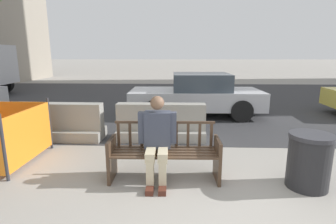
# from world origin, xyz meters

# --- Properties ---
(street_asphalt) EXTENTS (120.00, 12.00, 0.01)m
(street_asphalt) POSITION_xyz_m (0.00, 8.70, 0.00)
(street_asphalt) COLOR #333335
(street_asphalt) RESTS_ON ground
(street_bench) EXTENTS (1.70, 0.56, 0.88)m
(street_bench) POSITION_xyz_m (-0.76, 1.25, 0.40)
(street_bench) COLOR #473323
(street_bench) RESTS_ON ground
(seated_person) EXTENTS (0.58, 0.73, 1.31)m
(seated_person) POSITION_xyz_m (-0.87, 1.19, 0.69)
(seated_person) COLOR #383D4C
(seated_person) RESTS_ON ground
(jersey_barrier_centre) EXTENTS (2.00, 0.69, 0.84)m
(jersey_barrier_centre) POSITION_xyz_m (-0.94, 3.19, 0.34)
(jersey_barrier_centre) COLOR gray
(jersey_barrier_centre) RESTS_ON ground
(jersey_barrier_left) EXTENTS (2.01, 0.72, 0.84)m
(jersey_barrier_left) POSITION_xyz_m (-3.27, 3.14, 0.34)
(jersey_barrier_left) COLOR gray
(jersey_barrier_left) RESTS_ON ground
(car_sedan_mid) EXTENTS (4.11, 1.93, 1.34)m
(car_sedan_mid) POSITION_xyz_m (0.04, 5.67, 0.66)
(car_sedan_mid) COLOR #B7B7BC
(car_sedan_mid) RESTS_ON ground
(trash_bin) EXTENTS (0.61, 0.61, 0.81)m
(trash_bin) POSITION_xyz_m (1.35, 1.06, 0.41)
(trash_bin) COLOR #232326
(trash_bin) RESTS_ON ground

